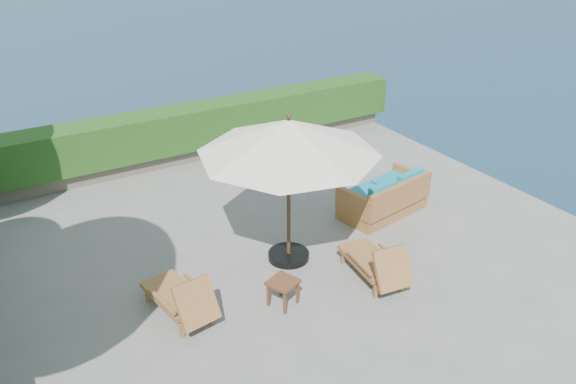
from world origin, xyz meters
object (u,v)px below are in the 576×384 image
patio_umbrella (289,138)px  wicker_loveseat (385,198)px  lounge_left (182,298)px  lounge_right (377,263)px  side_table (283,285)px

patio_umbrella → wicker_loveseat: bearing=9.4°
lounge_left → lounge_right: 3.30m
lounge_right → patio_umbrella: bearing=131.6°
side_table → wicker_loveseat: size_ratio=0.28×
lounge_left → side_table: bearing=-28.8°
wicker_loveseat → side_table: bearing=-165.2°
lounge_left → wicker_loveseat: (4.86, 0.99, -0.00)m
patio_umbrella → lounge_right: bearing=-55.3°
lounge_left → side_table: lounge_left is taller
patio_umbrella → lounge_left: (-2.27, -0.56, -2.01)m
lounge_right → wicker_loveseat: size_ratio=0.77×
lounge_left → patio_umbrella: bearing=4.9°
lounge_left → lounge_right: size_ratio=1.01×
patio_umbrella → wicker_loveseat: size_ratio=1.79×
patio_umbrella → side_table: 2.40m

